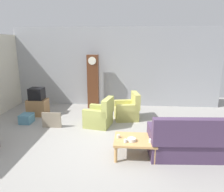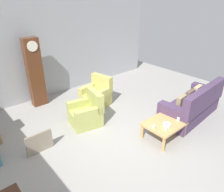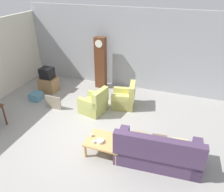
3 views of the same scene
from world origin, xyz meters
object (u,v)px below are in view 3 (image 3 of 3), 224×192
object	(u,v)px
coffee_table_wood	(105,142)
tv_stand_cabinet	(49,84)
couch_floral	(157,153)
framed_picture_leaning	(53,102)
tv_crt	(47,73)
cup_cream_tall	(91,135)
storage_box_blue	(36,96)
cup_white_porcelain	(115,146)
cup_blue_rimmed	(94,142)
armchair_olive_far	(124,99)
armchair_olive_near	(94,104)
grandfather_clock	(101,63)
bowl_white_stacked	(100,141)

from	to	relation	value
coffee_table_wood	tv_stand_cabinet	bearing A→B (deg)	143.08
couch_floral	framed_picture_leaning	distance (m)	4.18
tv_crt	cup_cream_tall	distance (m)	4.03
storage_box_blue	cup_white_porcelain	distance (m)	4.33
cup_blue_rimmed	tv_stand_cabinet	bearing A→B (deg)	139.23
storage_box_blue	cup_white_porcelain	bearing A→B (deg)	-27.07
tv_crt	storage_box_blue	size ratio (longest dim) A/B	1.10
framed_picture_leaning	couch_floral	bearing A→B (deg)	-19.94
storage_box_blue	tv_crt	bearing A→B (deg)	86.45
armchair_olive_far	cup_cream_tall	size ratio (longest dim) A/B	11.21
storage_box_blue	cup_blue_rimmed	xyz separation A→B (m)	(3.30, -2.00, 0.31)
couch_floral	tv_crt	world-z (taller)	couch_floral
couch_floral	cup_white_porcelain	xyz separation A→B (m)	(-1.05, -0.22, 0.11)
armchair_olive_far	tv_stand_cabinet	world-z (taller)	armchair_olive_far
tv_crt	armchair_olive_near	bearing A→B (deg)	-19.38
armchair_olive_far	tv_crt	bearing A→B (deg)	177.69
grandfather_clock	tv_stand_cabinet	world-z (taller)	grandfather_clock
couch_floral	tv_crt	bearing A→B (deg)	152.31
cup_white_porcelain	cup_blue_rimmed	xyz separation A→B (m)	(-0.55, -0.03, -0.01)
tv_crt	grandfather_clock	bearing A→B (deg)	30.17
bowl_white_stacked	couch_floral	bearing A→B (deg)	7.13
coffee_table_wood	bowl_white_stacked	size ratio (longest dim) A/B	5.08
couch_floral	storage_box_blue	xyz separation A→B (m)	(-4.90, 1.75, -0.20)
couch_floral	armchair_olive_near	bearing A→B (deg)	145.29
framed_picture_leaning	cup_blue_rimmed	distance (m)	2.88
couch_floral	armchair_olive_far	distance (m)	2.89
coffee_table_wood	bowl_white_stacked	world-z (taller)	bowl_white_stacked
armchair_olive_near	grandfather_clock	size ratio (longest dim) A/B	0.44
coffee_table_wood	grandfather_clock	distance (m)	4.08
framed_picture_leaning	tv_stand_cabinet	bearing A→B (deg)	129.51
armchair_olive_near	framed_picture_leaning	xyz separation A→B (m)	(-1.47, -0.28, -0.06)
armchair_olive_far	framed_picture_leaning	size ratio (longest dim) A/B	1.53
armchair_olive_near	storage_box_blue	xyz separation A→B (m)	(-2.44, 0.04, -0.15)
couch_floral	cup_blue_rimmed	distance (m)	1.62
cup_white_porcelain	bowl_white_stacked	bearing A→B (deg)	174.63
armchair_olive_near	cup_cream_tall	bearing A→B (deg)	-68.47
tv_crt	storage_box_blue	world-z (taller)	tv_crt
cup_blue_rimmed	bowl_white_stacked	size ratio (longest dim) A/B	0.39
tv_stand_cabinet	storage_box_blue	world-z (taller)	tv_stand_cabinet
tv_stand_cabinet	cup_white_porcelain	bearing A→B (deg)	-36.05
armchair_olive_far	storage_box_blue	bearing A→B (deg)	-168.63
framed_picture_leaning	cup_white_porcelain	distance (m)	3.32
couch_floral	cup_cream_tall	distance (m)	1.78
grandfather_clock	armchair_olive_near	bearing A→B (deg)	-74.88
cup_cream_tall	bowl_white_stacked	distance (m)	0.35
armchair_olive_far	coffee_table_wood	size ratio (longest dim) A/B	0.96
armchair_olive_near	framed_picture_leaning	size ratio (longest dim) A/B	1.54
armchair_olive_far	grandfather_clock	distance (m)	2.00
cup_blue_rimmed	cup_cream_tall	world-z (taller)	cup_cream_tall
coffee_table_wood	framed_picture_leaning	bearing A→B (deg)	149.72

